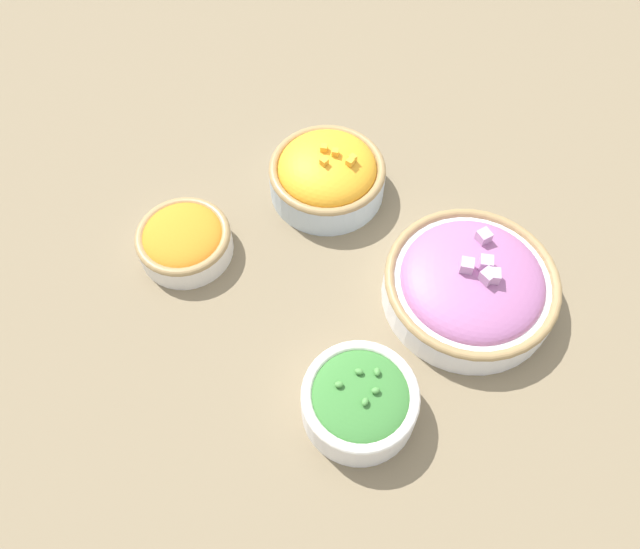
{
  "coord_description": "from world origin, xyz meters",
  "views": [
    {
      "loc": [
        -0.25,
        0.3,
        0.68
      ],
      "look_at": [
        0.0,
        0.0,
        0.03
      ],
      "focal_mm": 35.0,
      "sensor_mm": 36.0,
      "label": 1
    }
  ],
  "objects": [
    {
      "name": "bowl_red_onion",
      "position": [
        -0.15,
        -0.11,
        0.03
      ],
      "size": [
        0.21,
        0.21,
        0.08
      ],
      "color": "white",
      "rests_on": "ground_plane"
    },
    {
      "name": "ground_plane",
      "position": [
        0.0,
        0.0,
        0.0
      ],
      "size": [
        3.0,
        3.0,
        0.0
      ],
      "primitive_type": "plane",
      "color": "#75664C"
    },
    {
      "name": "bowl_broccoli",
      "position": [
        -0.14,
        0.1,
        0.03
      ],
      "size": [
        0.13,
        0.13,
        0.07
      ],
      "color": "white",
      "rests_on": "ground_plane"
    },
    {
      "name": "bowl_carrots",
      "position": [
        0.17,
        0.07,
        0.02
      ],
      "size": [
        0.12,
        0.12,
        0.05
      ],
      "color": "silver",
      "rests_on": "ground_plane"
    },
    {
      "name": "bowl_squash",
      "position": [
        0.09,
        -0.13,
        0.03
      ],
      "size": [
        0.16,
        0.16,
        0.08
      ],
      "color": "#B2C1CC",
      "rests_on": "ground_plane"
    }
  ]
}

